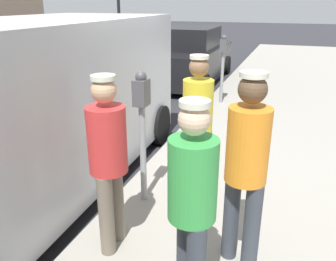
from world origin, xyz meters
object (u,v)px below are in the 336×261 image
(pedestrian_in_orange, at_px, (246,162))
(pedestrian_in_red, at_px, (108,155))
(parked_sedan_ahead, at_px, (189,58))
(parked_van, at_px, (27,106))
(pedestrian_in_yellow, at_px, (197,119))
(parking_meter_far, at_px, (223,57))
(pedestrian_in_green, at_px, (192,199))
(parking_meter_near, at_px, (142,116))

(pedestrian_in_orange, bearing_deg, pedestrian_in_red, -171.81)
(parked_sedan_ahead, bearing_deg, parked_van, -89.84)
(parked_van, distance_m, parked_sedan_ahead, 7.00)
(pedestrian_in_yellow, bearing_deg, parking_meter_far, 97.37)
(parked_van, bearing_deg, pedestrian_in_orange, -13.29)
(parking_meter_far, height_order, pedestrian_in_green, pedestrian_in_green)
(pedestrian_in_orange, distance_m, parked_van, 2.79)
(parking_meter_far, distance_m, pedestrian_in_orange, 5.29)
(pedestrian_in_orange, relative_size, pedestrian_in_green, 1.05)
(pedestrian_in_yellow, bearing_deg, parked_van, -169.46)
(parking_meter_far, bearing_deg, pedestrian_in_red, -89.44)
(parking_meter_near, relative_size, parked_sedan_ahead, 0.34)
(parking_meter_near, height_order, pedestrian_in_orange, pedestrian_in_orange)
(parked_sedan_ahead, bearing_deg, pedestrian_in_red, -78.61)
(pedestrian_in_green, bearing_deg, pedestrian_in_red, 154.67)
(parked_van, bearing_deg, pedestrian_in_red, -27.52)
(pedestrian_in_yellow, relative_size, pedestrian_in_orange, 0.97)
(parking_meter_near, distance_m, parked_van, 1.50)
(pedestrian_in_green, distance_m, parked_sedan_ahead, 8.58)
(parking_meter_near, relative_size, pedestrian_in_red, 0.93)
(parking_meter_far, relative_size, pedestrian_in_red, 0.93)
(parking_meter_far, bearing_deg, parking_meter_near, -90.00)
(pedestrian_in_yellow, bearing_deg, parked_sedan_ahead, 107.25)
(parked_sedan_ahead, bearing_deg, pedestrian_in_green, -73.39)
(parking_meter_near, xyz_separation_m, parked_van, (-1.50, -0.05, -0.03))
(parking_meter_near, relative_size, parking_meter_far, 1.00)
(parking_meter_near, distance_m, pedestrian_in_red, 0.86)
(parking_meter_near, xyz_separation_m, pedestrian_in_yellow, (0.53, 0.33, -0.08))
(parked_sedan_ahead, bearing_deg, pedestrian_in_orange, -70.29)
(parking_meter_far, height_order, pedestrian_in_orange, pedestrian_in_orange)
(pedestrian_in_yellow, xyz_separation_m, parked_sedan_ahead, (-2.05, 6.61, -0.35))
(pedestrian_in_yellow, bearing_deg, parking_meter_near, -148.10)
(parking_meter_near, xyz_separation_m, parked_sedan_ahead, (-1.52, 6.95, -0.43))
(parking_meter_near, xyz_separation_m, pedestrian_in_green, (0.93, -1.27, -0.11))
(parking_meter_far, xyz_separation_m, pedestrian_in_orange, (1.22, -5.15, -0.05))
(parking_meter_near, distance_m, parked_sedan_ahead, 7.12)
(pedestrian_in_yellow, bearing_deg, pedestrian_in_orange, -56.26)
(parking_meter_near, bearing_deg, parked_van, -178.23)
(pedestrian_in_green, bearing_deg, parking_meter_far, 99.24)
(parking_meter_far, height_order, pedestrian_in_yellow, pedestrian_in_yellow)
(pedestrian_in_orange, distance_m, pedestrian_in_red, 1.18)
(pedestrian_in_red, distance_m, parked_van, 1.75)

